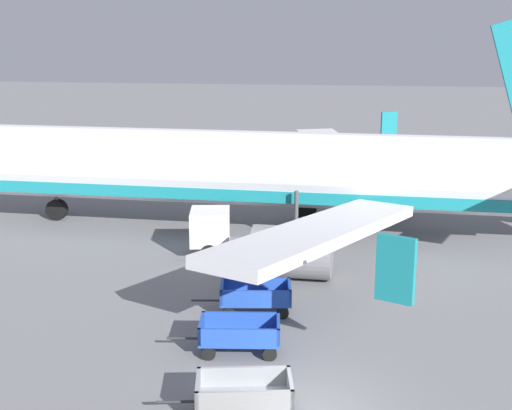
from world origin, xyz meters
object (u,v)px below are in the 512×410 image
object	(u,v)px
baggage_cart_far_end	(255,296)
airplane	(272,171)
baggage_cart_third_in_row	(244,395)
baggage_cart_fourth_in_row	(239,334)
service_truck_beside_carts	(221,232)

from	to	relation	value
baggage_cart_far_end	airplane	bearing A→B (deg)	93.44
baggage_cart_third_in_row	baggage_cart_fourth_in_row	distance (m)	3.75
airplane	baggage_cart_third_in_row	size ratio (longest dim) A/B	10.38
airplane	baggage_cart_fourth_in_row	world-z (taller)	airplane
baggage_cart_far_end	service_truck_beside_carts	world-z (taller)	service_truck_beside_carts
baggage_cart_fourth_in_row	baggage_cart_far_end	xyz separation A→B (m)	(0.05, 3.21, 0.00)
baggage_cart_far_end	service_truck_beside_carts	distance (m)	6.63
baggage_cart_fourth_in_row	baggage_cart_far_end	size ratio (longest dim) A/B	1.00
baggage_cart_fourth_in_row	service_truck_beside_carts	xyz separation A→B (m)	(-2.35, 9.37, 0.50)
airplane	service_truck_beside_carts	distance (m)	5.08
baggage_cart_third_in_row	baggage_cart_fourth_in_row	world-z (taller)	same
airplane	baggage_cart_fourth_in_row	bearing A→B (deg)	-87.57
airplane	baggage_cart_third_in_row	bearing A→B (deg)	-85.74
baggage_cart_third_in_row	baggage_cart_fourth_in_row	xyz separation A→B (m)	(-0.71, 3.68, 0.00)
baggage_cart_third_in_row	baggage_cart_far_end	size ratio (longest dim) A/B	1.00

